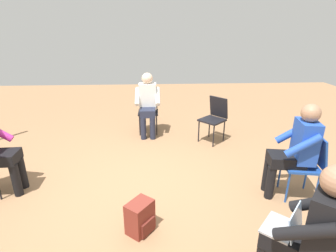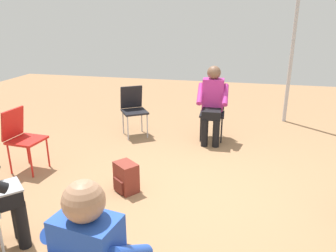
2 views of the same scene
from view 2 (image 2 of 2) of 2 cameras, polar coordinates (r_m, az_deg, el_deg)
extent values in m
plane|color=#99704C|center=(3.90, 4.30, -12.22)|extent=(14.00, 14.00, 0.00)
cube|color=black|center=(5.63, -5.83, 2.48)|extent=(0.55, 0.55, 0.03)
cylinder|color=#B7B7BC|center=(5.58, -3.62, -0.01)|extent=(0.02, 0.02, 0.42)
cylinder|color=#B7B7BC|center=(5.50, -7.00, -0.41)|extent=(0.02, 0.02, 0.42)
cylinder|color=#B7B7BC|center=(5.89, -4.60, 0.99)|extent=(0.02, 0.02, 0.42)
cylinder|color=#B7B7BC|center=(5.81, -7.82, 0.62)|extent=(0.02, 0.02, 0.42)
cube|color=black|center=(5.75, -6.40, 5.04)|extent=(0.37, 0.29, 0.40)
cube|color=black|center=(5.51, 7.69, 2.07)|extent=(0.42, 0.42, 0.03)
cylinder|color=black|center=(5.42, 9.28, -0.83)|extent=(0.02, 0.02, 0.42)
cylinder|color=black|center=(5.43, 5.70, -0.62)|extent=(0.02, 0.02, 0.42)
cylinder|color=black|center=(5.74, 9.38, 0.30)|extent=(0.02, 0.02, 0.42)
cylinder|color=black|center=(5.75, 5.99, 0.49)|extent=(0.02, 0.02, 0.42)
cube|color=black|center=(5.64, 7.89, 4.70)|extent=(0.38, 0.11, 0.40)
cylinder|color=#B7B7BC|center=(3.25, -27.05, -17.15)|extent=(0.02, 0.02, 0.42)
cube|color=red|center=(4.72, -23.36, -2.27)|extent=(0.43, 0.43, 0.03)
cylinder|color=red|center=(4.81, -20.18, -4.34)|extent=(0.02, 0.02, 0.42)
cylinder|color=red|center=(4.57, -22.73, -5.88)|extent=(0.02, 0.02, 0.42)
cylinder|color=red|center=(5.02, -23.28, -3.78)|extent=(0.02, 0.02, 0.42)
cylinder|color=red|center=(4.79, -25.87, -5.22)|extent=(0.02, 0.02, 0.42)
cube|color=red|center=(4.77, -25.43, 0.42)|extent=(0.12, 0.39, 0.40)
cylinder|color=black|center=(3.47, -24.66, -14.00)|extent=(0.11, 0.11, 0.45)
cylinder|color=black|center=(3.32, -24.04, -15.51)|extent=(0.11, 0.11, 0.45)
cube|color=#9EA0A5|center=(3.21, -26.23, -9.50)|extent=(0.37, 0.36, 0.02)
sphere|color=#A87A5B|center=(1.72, -14.47, -12.56)|extent=(0.22, 0.22, 0.22)
cylinder|color=blue|center=(2.08, -16.65, -17.81)|extent=(0.15, 0.41, 0.31)
cylinder|color=black|center=(5.24, 8.36, -1.30)|extent=(0.11, 0.11, 0.45)
cylinder|color=black|center=(5.24, 6.40, -1.18)|extent=(0.11, 0.11, 0.45)
cube|color=black|center=(5.31, 7.61, 2.26)|extent=(0.32, 0.43, 0.14)
cube|color=#B22D84|center=(5.43, 7.84, 5.45)|extent=(0.35, 0.23, 0.52)
sphere|color=brown|center=(5.36, 8.01, 9.19)|extent=(0.22, 0.22, 0.22)
cylinder|color=#B22D84|center=(5.32, 9.96, 5.36)|extent=(0.11, 0.40, 0.31)
cylinder|color=#B22D84|center=(5.33, 5.65, 5.60)|extent=(0.11, 0.40, 0.31)
cube|color=maroon|center=(3.96, -7.28, -8.81)|extent=(0.34, 0.33, 0.36)
cube|color=maroon|center=(4.00, -7.24, -9.84)|extent=(0.31, 0.32, 0.16)
cylinder|color=#B2B2B7|center=(6.65, 20.82, 12.37)|extent=(0.07, 0.07, 2.80)
camera|label=1|loc=(4.70, -37.38, 15.85)|focal=28.00mm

